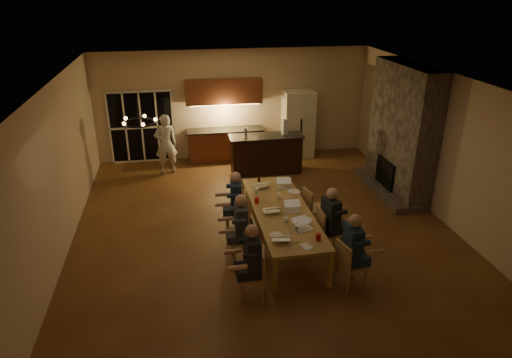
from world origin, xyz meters
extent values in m
plane|color=brown|center=(0.00, 0.00, 0.00)|extent=(9.00, 9.00, 0.00)
cube|color=#CFB292|center=(0.00, 4.52, 1.60)|extent=(8.00, 0.04, 3.20)
cube|color=#CFB292|center=(-4.02, 0.00, 1.60)|extent=(0.04, 9.00, 3.20)
cube|color=#CFB292|center=(4.02, 0.00, 1.60)|extent=(0.04, 9.00, 3.20)
cube|color=white|center=(0.00, 0.00, 3.22)|extent=(8.00, 9.00, 0.04)
cube|color=black|center=(-2.70, 4.47, 1.05)|extent=(1.86, 0.08, 2.10)
cube|color=#72695A|center=(3.70, 1.20, 1.60)|extent=(0.58, 2.50, 3.20)
cube|color=beige|center=(1.90, 4.15, 1.00)|extent=(0.90, 0.68, 2.00)
cube|color=tan|center=(0.24, -0.78, 0.38)|extent=(1.10, 3.31, 0.75)
cube|color=black|center=(0.68, 2.97, 0.54)|extent=(2.02, 0.69, 1.08)
imported|color=silver|center=(-2.03, 3.47, 0.84)|extent=(0.67, 0.50, 1.67)
torus|color=black|center=(-2.33, -1.01, 2.75)|extent=(0.58, 0.58, 0.03)
cylinder|color=white|center=(0.20, -1.29, 0.80)|extent=(0.07, 0.07, 0.10)
cylinder|color=white|center=(0.31, -0.28, 0.80)|extent=(0.07, 0.07, 0.10)
cylinder|color=white|center=(-0.11, 0.09, 0.80)|extent=(0.09, 0.09, 0.10)
cylinder|color=red|center=(0.61, -2.02, 0.81)|extent=(0.10, 0.10, 0.12)
cylinder|color=red|center=(-0.19, -0.38, 0.81)|extent=(0.09, 0.09, 0.12)
cylinder|color=#B2B2B7|center=(0.33, -1.55, 0.81)|extent=(0.06, 0.06, 0.12)
cylinder|color=#3F0F0C|center=(0.05, 0.69, 0.81)|extent=(0.06, 0.06, 0.12)
cylinder|color=white|center=(0.59, -1.30, 0.76)|extent=(0.25, 0.25, 0.02)
cylinder|color=white|center=(-0.09, -1.74, 0.76)|extent=(0.22, 0.22, 0.02)
cylinder|color=white|center=(0.70, -0.01, 0.76)|extent=(0.27, 0.27, 0.02)
cube|color=white|center=(0.34, -2.20, 0.76)|extent=(0.21, 0.25, 0.01)
cylinder|color=#99999E|center=(0.13, 3.00, 1.20)|extent=(0.08, 0.08, 0.24)
cube|color=silver|center=(1.21, 3.03, 1.29)|extent=(0.15, 0.15, 0.41)
camera|label=1|loc=(-1.71, -8.64, 4.92)|focal=32.00mm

